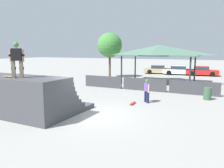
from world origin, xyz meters
The scene contains 13 objects.
ground_plane centered at (0.00, 0.00, 0.00)m, with size 160.00×160.00×0.00m, color gray.
quarter_pipe_ramp centered at (-3.54, -1.16, 0.89)m, with size 5.95×4.15×2.03m.
skater_on_deck centered at (-2.81, -1.89, 3.03)m, with size 0.69×0.57×1.74m.
skateboard_on_deck centered at (-3.32, -1.92, 2.09)m, with size 0.78×0.34×0.09m.
bystander_walking centered at (1.88, 4.12, 0.91)m, with size 0.48×0.51×1.55m.
skateboard_on_ground centered at (1.23, 3.32, 0.06)m, with size 0.23×0.77×0.09m.
barrier_fence centered at (0.41, 8.18, 0.53)m, with size 11.66×0.12×1.05m.
pavilion_shelter centered at (0.28, 13.44, 3.38)m, with size 7.97×4.85×3.97m.
tree_beside_pavilion centered at (-6.49, 15.36, 4.05)m, with size 3.10×3.10×5.62m.
trash_bin centered at (5.40, 6.77, 0.42)m, with size 0.52×0.52×0.85m, color #385B3D.
parked_car_tan centered at (-2.05, 22.59, 0.60)m, with size 4.33×2.47×1.27m.
parked_car_white centered at (0.93, 22.42, 0.60)m, with size 4.54×2.24×1.27m.
parked_car_red centered at (3.91, 22.62, 0.60)m, with size 4.27×2.11×1.27m.
Camera 1 is at (6.00, -9.37, 3.34)m, focal length 35.00 mm.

